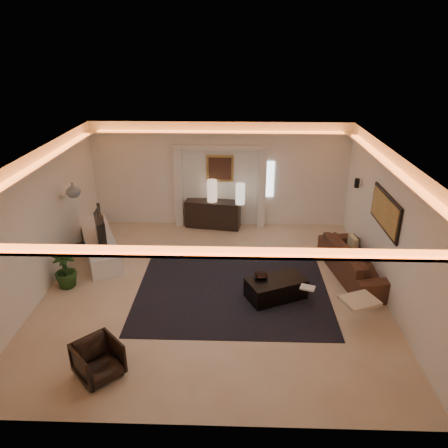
{
  "coord_description": "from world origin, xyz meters",
  "views": [
    {
      "loc": [
        0.47,
        -7.76,
        4.9
      ],
      "look_at": [
        0.2,
        0.6,
        1.25
      ],
      "focal_mm": 34.18,
      "sensor_mm": 36.0,
      "label": 1
    }
  ],
  "objects_px": {
    "console": "(213,214)",
    "coffee_table": "(276,289)",
    "sofa": "(357,262)",
    "armchair": "(98,360)"
  },
  "relations": [
    {
      "from": "console",
      "to": "coffee_table",
      "type": "distance_m",
      "value": 3.84
    },
    {
      "from": "console",
      "to": "armchair",
      "type": "bearing_deg",
      "value": -95.32
    },
    {
      "from": "sofa",
      "to": "console",
      "type": "bearing_deg",
      "value": 41.86
    },
    {
      "from": "sofa",
      "to": "armchair",
      "type": "xyz_separation_m",
      "value": [
        -4.81,
        -3.24,
        -0.05
      ]
    },
    {
      "from": "coffee_table",
      "to": "armchair",
      "type": "relative_size",
      "value": 1.75
    },
    {
      "from": "armchair",
      "to": "sofa",
      "type": "bearing_deg",
      "value": -10.55
    },
    {
      "from": "console",
      "to": "coffee_table",
      "type": "bearing_deg",
      "value": -58.43
    },
    {
      "from": "console",
      "to": "armchair",
      "type": "xyz_separation_m",
      "value": [
        -1.46,
        -5.84,
        -0.1
      ]
    },
    {
      "from": "sofa",
      "to": "armchair",
      "type": "bearing_deg",
      "value": 113.68
    },
    {
      "from": "sofa",
      "to": "coffee_table",
      "type": "relative_size",
      "value": 2.07
    }
  ]
}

